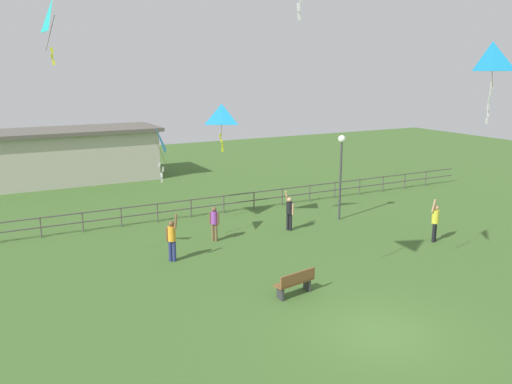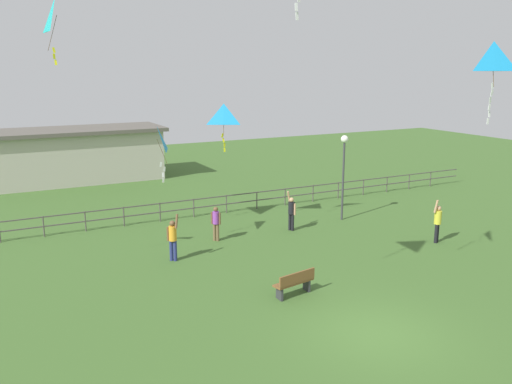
{
  "view_description": "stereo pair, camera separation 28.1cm",
  "coord_description": "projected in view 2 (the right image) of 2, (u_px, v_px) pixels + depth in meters",
  "views": [
    {
      "loc": [
        -9.81,
        -10.91,
        7.42
      ],
      "look_at": [
        -1.21,
        5.21,
        3.21
      ],
      "focal_mm": 38.2,
      "sensor_mm": 36.0,
      "label": 1
    },
    {
      "loc": [
        -9.56,
        -11.04,
        7.42
      ],
      "look_at": [
        -1.21,
        5.21,
        3.21
      ],
      "focal_mm": 38.2,
      "sensor_mm": 36.0,
      "label": 2
    }
  ],
  "objects": [
    {
      "name": "person_3",
      "position": [
        291.0,
        211.0,
        25.1
      ],
      "size": [
        0.3,
        0.5,
        1.84
      ],
      "color": "black",
      "rests_on": "ground_plane"
    },
    {
      "name": "waterfront_railing",
      "position": [
        192.0,
        205.0,
        27.35
      ],
      "size": [
        36.04,
        0.06,
        0.95
      ],
      "color": "#4C4742",
      "rests_on": "ground_plane"
    },
    {
      "name": "park_bench",
      "position": [
        295.0,
        282.0,
        17.99
      ],
      "size": [
        1.55,
        0.68,
        0.85
      ],
      "color": "brown",
      "rests_on": "ground_plane"
    },
    {
      "name": "kite_0",
      "position": [
        157.0,
        141.0,
        21.63
      ],
      "size": [
        0.72,
        1.04,
        2.29
      ],
      "color": "#198CD1"
    },
    {
      "name": "person_0",
      "position": [
        438.0,
        221.0,
        23.35
      ],
      "size": [
        0.51,
        0.3,
        1.93
      ],
      "color": "black",
      "rests_on": "ground_plane"
    },
    {
      "name": "ground_plane",
      "position": [
        377.0,
        334.0,
        15.49
      ],
      "size": [
        80.0,
        80.0,
        0.0
      ],
      "primitive_type": "plane",
      "color": "#3D6028"
    },
    {
      "name": "kite_3",
      "position": [
        492.0,
        61.0,
        17.02
      ],
      "size": [
        1.02,
        0.75,
        2.55
      ],
      "color": "#198CD1"
    },
    {
      "name": "kite_7",
      "position": [
        57.0,
        16.0,
        19.82
      ],
      "size": [
        0.65,
        1.16,
        2.42
      ],
      "color": "#19B2B2"
    },
    {
      "name": "person_2",
      "position": [
        173.0,
        237.0,
        21.13
      ],
      "size": [
        0.43,
        0.47,
        1.91
      ],
      "color": "navy",
      "rests_on": "ground_plane"
    },
    {
      "name": "pavilion_building",
      "position": [
        60.0,
        156.0,
        35.45
      ],
      "size": [
        13.33,
        4.67,
        3.48
      ],
      "color": "#B7B2A3",
      "rests_on": "ground_plane"
    },
    {
      "name": "person_1",
      "position": [
        216.0,
        221.0,
        23.59
      ],
      "size": [
        0.33,
        0.37,
        1.53
      ],
      "color": "brown",
      "rests_on": "ground_plane"
    },
    {
      "name": "kite_2",
      "position": [
        224.0,
        116.0,
        24.42
      ],
      "size": [
        1.14,
        0.87,
        2.12
      ],
      "color": "#198CD1"
    },
    {
      "name": "lamppost",
      "position": [
        344.0,
        159.0,
        26.39
      ],
      "size": [
        0.36,
        0.36,
        4.21
      ],
      "color": "#38383D",
      "rests_on": "ground_plane"
    }
  ]
}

